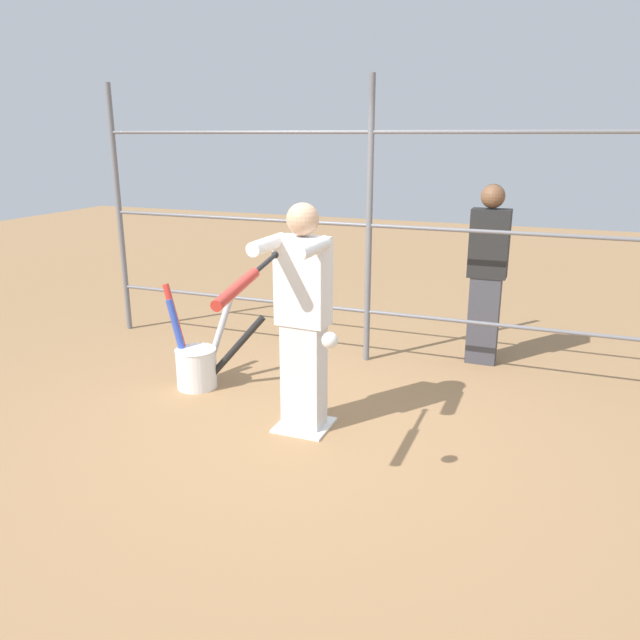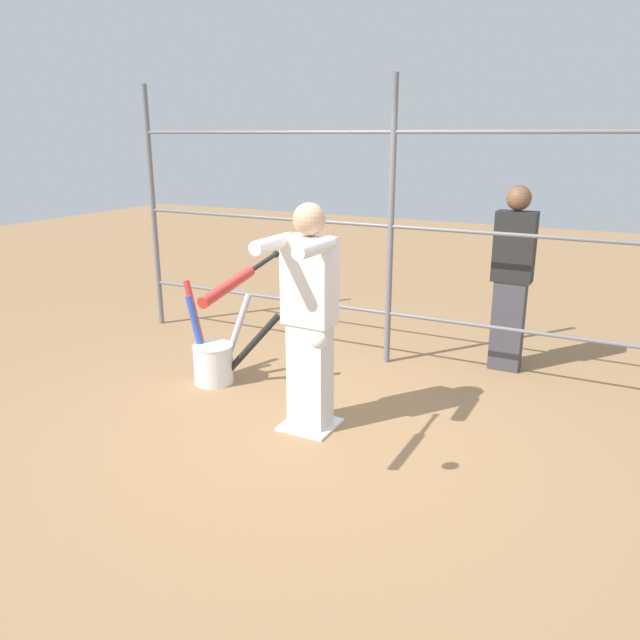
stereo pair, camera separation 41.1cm
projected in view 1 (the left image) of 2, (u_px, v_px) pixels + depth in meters
ground_plane at (304, 426)px, 4.82m from camera, size 24.00×24.00×0.00m
home_plate at (304, 425)px, 4.81m from camera, size 0.40×0.40×0.02m
fence_backstop at (369, 225)px, 5.86m from camera, size 5.81×0.06×2.69m
batter at (302, 312)px, 4.54m from camera, size 0.44×0.59×1.71m
baseball_bat_swinging at (242, 284)px, 3.54m from camera, size 0.12×0.89×0.17m
softball_in_flight at (330, 340)px, 3.52m from camera, size 0.10×0.10×0.10m
bat_bucket at (198, 362)px, 5.52m from camera, size 0.95×0.54×0.90m
bystander_behind_fence at (487, 273)px, 5.92m from camera, size 0.36×0.22×1.73m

